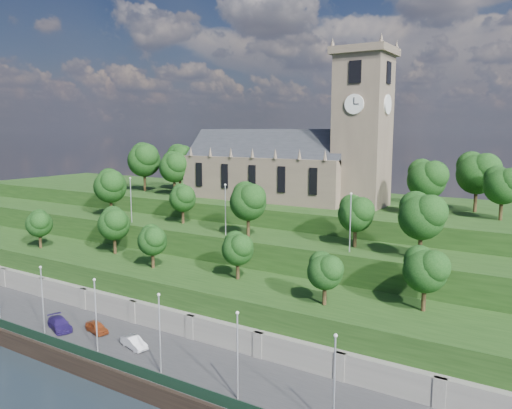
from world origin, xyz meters
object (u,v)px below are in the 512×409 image
Objects in this scene: car_left at (97,327)px; car_right at (60,324)px; church at (292,160)px; car_middle at (134,343)px.

car_left is 0.79× the size of car_right.
car_right is (-12.21, -41.64, -19.78)m from church.
car_right reaches higher than car_middle.
car_left is 5.26m from car_right.
church is 9.54× the size of car_left.
car_left is at bearing 97.92° from car_middle.
car_right is (-12.45, -1.08, 0.06)m from car_middle.
church reaches higher than car_left.
church reaches higher than car_right.
church is at bearing 4.21° from car_left.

